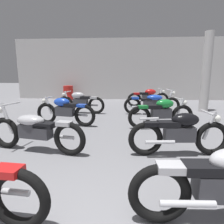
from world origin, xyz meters
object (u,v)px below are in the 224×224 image
at_px(support_pillar, 206,73).
at_px(motorcycle_left_row_3, 80,102).
at_px(motorcycle_left_row_2, 65,110).
at_px(motorcycle_right_row_1, 180,133).
at_px(motorcycle_right_row_0, 224,184).
at_px(motorcycle_right_row_2, 162,112).
at_px(motorcycle_left_row_1, 35,130).
at_px(motorcycle_right_row_4, 148,97).
at_px(oil_drum, 68,93).
at_px(motorcycle_right_row_3, 152,103).

distance_m(support_pillar, motorcycle_left_row_3, 5.22).
height_order(motorcycle_left_row_2, motorcycle_right_row_1, same).
bearing_deg(support_pillar, motorcycle_right_row_0, -108.33).
bearing_deg(motorcycle_right_row_1, motorcycle_right_row_2, 90.62).
height_order(support_pillar, motorcycle_left_row_1, support_pillar).
relative_size(motorcycle_right_row_4, oil_drum, 2.32).
bearing_deg(motorcycle_left_row_3, motorcycle_right_row_0, -63.35).
bearing_deg(oil_drum, motorcycle_right_row_0, -64.69).
relative_size(support_pillar, motorcycle_left_row_2, 1.64).
bearing_deg(motorcycle_right_row_4, oil_drum, 155.43).
height_order(motorcycle_left_row_1, motorcycle_right_row_1, motorcycle_left_row_1).
bearing_deg(motorcycle_right_row_3, motorcycle_left_row_3, 179.85).
bearing_deg(motorcycle_right_row_0, oil_drum, 115.31).
height_order(support_pillar, motorcycle_right_row_2, support_pillar).
xyz_separation_m(motorcycle_left_row_2, oil_drum, (-1.60, 5.67, -0.03)).
xyz_separation_m(motorcycle_left_row_3, oil_drum, (-1.63, 3.81, -0.03)).
bearing_deg(oil_drum, motorcycle_right_row_4, -24.57).
xyz_separation_m(motorcycle_left_row_1, motorcycle_left_row_2, (-0.06, 2.11, 0.01)).
relative_size(motorcycle_left_row_1, motorcycle_right_row_4, 1.09).
bearing_deg(motorcycle_left_row_2, motorcycle_right_row_3, 32.94).
distance_m(motorcycle_left_row_2, motorcycle_left_row_3, 1.87).
xyz_separation_m(motorcycle_left_row_2, motorcycle_right_row_1, (2.93, -2.08, 0.00)).
xyz_separation_m(motorcycle_right_row_3, motorcycle_right_row_4, (0.02, 1.76, 0.01)).
relative_size(motorcycle_right_row_0, motorcycle_right_row_1, 1.00).
xyz_separation_m(motorcycle_right_row_0, motorcycle_right_row_2, (-0.02, 3.80, 0.00)).
bearing_deg(support_pillar, motorcycle_right_row_2, -128.83).
bearing_deg(oil_drum, motorcycle_right_row_1, -59.74).
distance_m(motorcycle_right_row_0, motorcycle_right_row_2, 3.80).
distance_m(motorcycle_right_row_0, oil_drum, 10.58).
bearing_deg(motorcycle_right_row_3, support_pillar, 18.63).
relative_size(motorcycle_left_row_2, motorcycle_left_row_3, 0.99).
xyz_separation_m(motorcycle_right_row_1, motorcycle_right_row_2, (-0.02, 2.00, 0.00)).
relative_size(motorcycle_right_row_2, motorcycle_right_row_3, 0.90).
distance_m(motorcycle_left_row_1, motorcycle_left_row_2, 2.11).
bearing_deg(motorcycle_left_row_3, motorcycle_right_row_4, 31.46).
xyz_separation_m(motorcycle_left_row_2, motorcycle_right_row_3, (2.87, 1.86, -0.01)).
relative_size(motorcycle_left_row_3, motorcycle_right_row_3, 0.91).
xyz_separation_m(motorcycle_left_row_3, motorcycle_right_row_1, (2.89, -3.95, 0.00)).
height_order(motorcycle_left_row_1, oil_drum, motorcycle_left_row_1).
bearing_deg(motorcycle_left_row_1, oil_drum, 102.00).
height_order(motorcycle_right_row_1, motorcycle_right_row_3, motorcycle_right_row_3).
bearing_deg(oil_drum, support_pillar, -24.70).
xyz_separation_m(support_pillar, motorcycle_right_row_1, (-2.15, -4.69, -1.14)).
bearing_deg(support_pillar, motorcycle_left_row_2, -152.84).
relative_size(motorcycle_left_row_1, motorcycle_right_row_3, 0.99).
relative_size(motorcycle_left_row_2, motorcycle_right_row_4, 0.99).
height_order(motorcycle_right_row_3, oil_drum, motorcycle_right_row_3).
bearing_deg(motorcycle_right_row_1, oil_drum, 120.26).
bearing_deg(motorcycle_left_row_1, support_pillar, 43.24).
height_order(motorcycle_left_row_1, motorcycle_right_row_0, motorcycle_left_row_1).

